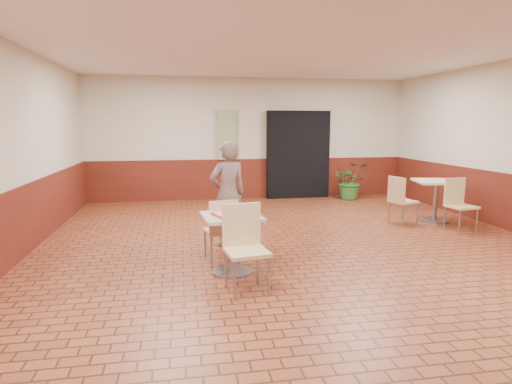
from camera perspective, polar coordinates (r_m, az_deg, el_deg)
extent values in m
cube|color=brown|center=(6.18, 6.94, -8.65)|extent=(8.00, 10.00, 0.01)
cube|color=white|center=(5.99, 7.52, 19.83)|extent=(8.00, 10.00, 0.01)
cube|color=beige|center=(10.77, -0.72, 7.08)|extent=(8.00, 0.01, 3.00)
cube|color=#551A10|center=(10.83, -0.69, 1.79)|extent=(8.00, 0.04, 1.00)
cube|color=#551A10|center=(6.20, -30.98, -5.04)|extent=(0.04, 10.00, 1.00)
cube|color=black|center=(10.93, 5.63, 4.97)|extent=(1.60, 0.22, 2.20)
cube|color=gray|center=(10.63, -3.89, 7.58)|extent=(0.50, 0.03, 1.20)
cube|color=#B7A993|center=(5.35, -3.29, -3.29)|extent=(0.71, 0.71, 0.04)
cylinder|color=gray|center=(5.44, -3.25, -7.14)|extent=(0.08, 0.08, 0.71)
cylinder|color=gray|center=(5.55, -3.22, -10.51)|extent=(0.51, 0.51, 0.03)
cube|color=#D5B680|center=(4.80, -1.23, -8.01)|extent=(0.51, 0.51, 0.04)
cube|color=#D5B680|center=(4.92, -1.95, -4.34)|extent=(0.45, 0.10, 0.50)
cylinder|color=gray|center=(4.65, -2.82, -11.75)|extent=(0.03, 0.03, 0.44)
cylinder|color=gray|center=(4.76, 1.76, -11.23)|extent=(0.03, 0.03, 0.44)
cylinder|color=gray|center=(5.00, -4.05, -10.24)|extent=(0.03, 0.03, 0.44)
cylinder|color=gray|center=(5.11, 0.23, -9.81)|extent=(0.03, 0.03, 0.44)
cube|color=tan|center=(5.93, -4.79, -5.22)|extent=(0.47, 0.47, 0.04)
cube|color=tan|center=(5.71, -4.31, -3.31)|extent=(0.40, 0.10, 0.44)
cylinder|color=gray|center=(6.19, -3.67, -6.65)|extent=(0.03, 0.03, 0.39)
cylinder|color=gray|center=(6.11, -6.79, -6.93)|extent=(0.03, 0.03, 0.39)
cylinder|color=gray|center=(5.88, -2.66, -7.51)|extent=(0.03, 0.03, 0.39)
cylinder|color=gray|center=(5.78, -5.94, -7.83)|extent=(0.03, 0.03, 0.39)
imported|color=#6E5A55|center=(6.58, -3.77, -0.23)|extent=(0.68, 0.55, 1.62)
cube|color=red|center=(5.35, -3.29, -2.95)|extent=(0.43, 0.34, 0.02)
cube|color=#E18585|center=(5.34, -3.29, -2.81)|extent=(0.38, 0.29, 0.00)
torus|color=#DC8450|center=(5.38, -4.10, -2.54)|extent=(0.13, 0.13, 0.03)
ellipsoid|color=#EDA145|center=(5.31, -2.25, -2.65)|extent=(0.15, 0.09, 0.04)
cube|color=beige|center=(5.31, -2.25, -2.43)|extent=(0.13, 0.07, 0.01)
ellipsoid|color=#A05616|center=(5.30, -2.88, -2.79)|extent=(0.03, 0.03, 0.02)
cylinder|color=white|center=(5.42, -2.39, -2.11)|extent=(0.07, 0.07, 0.09)
cylinder|color=blue|center=(5.42, -2.39, -2.06)|extent=(0.08, 0.08, 0.02)
cube|color=beige|center=(8.89, 22.92, 1.31)|extent=(0.76, 0.76, 0.04)
cylinder|color=gray|center=(8.95, 22.76, -1.24)|extent=(0.08, 0.08, 0.76)
cylinder|color=gray|center=(9.01, 22.62, -3.53)|extent=(0.55, 0.55, 0.03)
cube|color=tan|center=(8.50, 19.05, -1.21)|extent=(0.52, 0.52, 0.04)
cube|color=tan|center=(8.33, 18.23, 0.36)|extent=(0.15, 0.41, 0.46)
cylinder|color=gray|center=(8.55, 20.67, -2.77)|extent=(0.03, 0.03, 0.41)
cylinder|color=gray|center=(8.79, 18.95, -2.37)|extent=(0.03, 0.03, 0.41)
cylinder|color=gray|center=(8.30, 18.99, -3.03)|extent=(0.03, 0.03, 0.41)
cylinder|color=gray|center=(8.54, 17.27, -2.61)|extent=(0.03, 0.03, 0.41)
cube|color=#DBC683|center=(8.34, 25.71, -1.76)|extent=(0.47, 0.47, 0.04)
cube|color=#DBC683|center=(8.44, 24.95, 0.16)|extent=(0.43, 0.08, 0.47)
cylinder|color=gray|center=(8.13, 25.51, -3.65)|extent=(0.03, 0.03, 0.42)
cylinder|color=gray|center=(8.38, 27.37, -3.43)|extent=(0.03, 0.03, 0.42)
cylinder|color=gray|center=(8.40, 23.85, -3.16)|extent=(0.03, 0.03, 0.42)
cylinder|color=gray|center=(8.63, 25.69, -2.96)|extent=(0.03, 0.03, 0.42)
imported|color=#306C2B|center=(10.95, 12.54, 1.47)|extent=(0.98, 0.90, 0.93)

